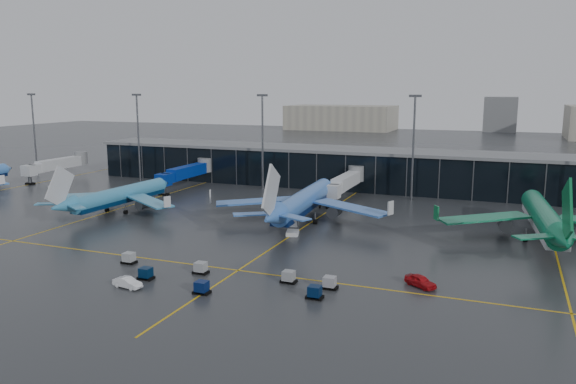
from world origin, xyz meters
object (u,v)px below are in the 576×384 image
at_px(airliner_aer_lingus, 545,203).
at_px(airliner_klm_near, 304,188).
at_px(mobile_airstair, 293,231).
at_px(service_van_white, 127,283).
at_px(baggage_carts, 227,277).
at_px(service_van_red, 420,281).
at_px(airliner_arkefly, 121,185).

bearing_deg(airliner_aer_lingus, airliner_klm_near, 176.81).
height_order(mobile_airstair, service_van_white, mobile_airstair).
xyz_separation_m(baggage_carts, service_van_red, (25.64, 8.13, 0.06)).
height_order(airliner_aer_lingus, mobile_airstair, airliner_aer_lingus).
bearing_deg(airliner_aer_lingus, service_van_red, -122.22).
xyz_separation_m(airliner_arkefly, airliner_klm_near, (40.81, 6.37, 0.91)).
distance_m(airliner_aer_lingus, baggage_carts, 59.20).
relative_size(baggage_carts, service_van_red, 7.24).
relative_size(airliner_arkefly, airliner_klm_near, 0.87).
xyz_separation_m(airliner_arkefly, airliner_aer_lingus, (85.87, 8.03, 0.92)).
bearing_deg(service_van_red, airliner_arkefly, 105.34).
distance_m(airliner_aer_lingus, mobile_airstair, 45.50).
height_order(airliner_aer_lingus, baggage_carts, airliner_aer_lingus).
relative_size(airliner_arkefly, service_van_white, 8.74).
relative_size(mobile_airstair, service_van_red, 0.77).
xyz_separation_m(airliner_klm_near, service_van_red, (28.39, -31.18, -5.94)).
height_order(airliner_arkefly, airliner_klm_near, airliner_klm_near).
bearing_deg(airliner_arkefly, baggage_carts, -34.55).
bearing_deg(service_van_red, service_van_white, 147.18).
bearing_deg(service_van_white, service_van_red, -60.31).
height_order(airliner_arkefly, service_van_red, airliner_arkefly).
bearing_deg(service_van_white, airliner_arkefly, 46.23).
bearing_deg(airliner_arkefly, airliner_klm_near, 11.42).
bearing_deg(baggage_carts, airliner_klm_near, 94.00).
xyz_separation_m(airliner_klm_near, airliner_aer_lingus, (45.07, 1.66, 0.01)).
bearing_deg(service_van_red, airliner_klm_near, 77.38).
distance_m(airliner_klm_near, service_van_white, 47.53).
bearing_deg(baggage_carts, service_van_red, 17.58).
distance_m(airliner_klm_near, service_van_red, 42.58).
bearing_deg(airliner_klm_near, baggage_carts, -89.45).
distance_m(airliner_arkefly, airliner_klm_near, 41.31).
height_order(service_van_red, service_van_white, service_van_red).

